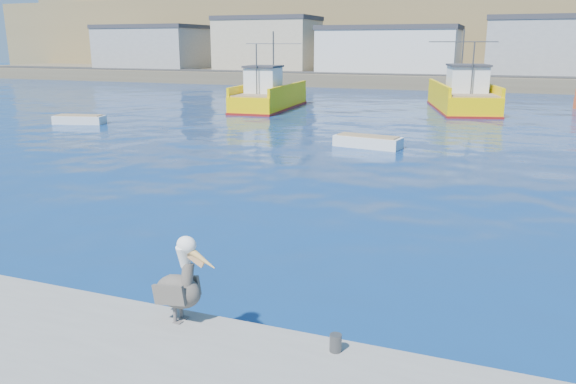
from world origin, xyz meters
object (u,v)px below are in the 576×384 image
Objects in this scene: skiff_left at (79,120)px; skiff_mid at (368,143)px; trawler_yellow_a at (269,97)px; trawler_yellow_b at (462,97)px; pelican at (180,285)px.

skiff_left is 20.79m from skiff_mid.
trawler_yellow_a is at bearing 128.95° from skiff_mid.
skiff_mid reaches higher than skiff_left.
trawler_yellow_a is 0.88× the size of trawler_yellow_b.
skiff_left is at bearing 133.96° from pelican.
trawler_yellow_a reaches higher than skiff_mid.
skiff_left is at bearing -123.52° from trawler_yellow_a.
pelican is at bearing -46.04° from skiff_left.
skiff_left is at bearing -143.31° from trawler_yellow_b.
trawler_yellow_b is at bearing 36.69° from skiff_left.
trawler_yellow_b is 3.36× the size of skiff_mid.
pelican is (-1.84, -40.98, 0.13)m from trawler_yellow_b.
skiff_mid is at bearing -4.90° from skiff_left.
skiff_left is 0.97× the size of skiff_mid.
pelican is at bearing -69.47° from trawler_yellow_a.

